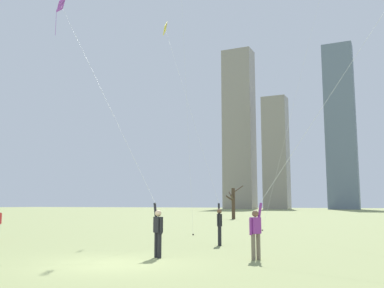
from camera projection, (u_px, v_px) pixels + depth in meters
The scene contains 8 objects.
ground_plane at pixel (111, 264), 13.28m from camera, with size 400.00×400.00×0.00m, color #848E56.
kite_flyer_far_back_red at pixel (304, 149), 15.51m from camera, with size 6.60×6.49×12.94m.
kite_flyer_midfield_left_yellow at pixel (205, 173), 21.53m from camera, with size 7.95×9.43×15.34m.
kite_flyer_midfield_right_purple at pixel (131, 167), 17.05m from camera, with size 11.31×7.24×14.75m.
bare_tree_leftmost at pixel (233, 202), 53.04m from camera, with size 1.94×2.40×4.14m.
skyline_slender_spire at pixel (276, 152), 156.83m from camera, with size 8.74×6.65×40.80m.
skyline_wide_slab at pixel (340, 125), 151.78m from camera, with size 10.24×5.94×58.55m.
skyline_short_annex at pixel (239, 128), 169.06m from camera, with size 11.55×7.74×62.52m.
Camera 1 is at (7.96, -11.37, 1.83)m, focal length 40.45 mm.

